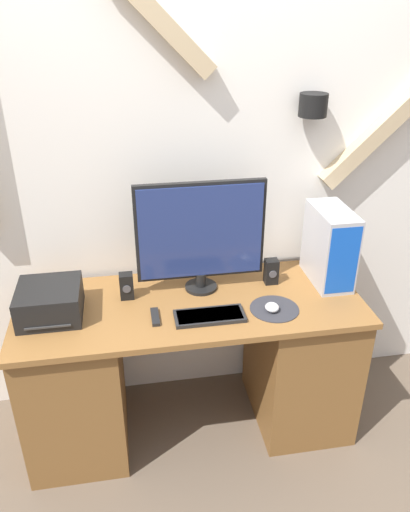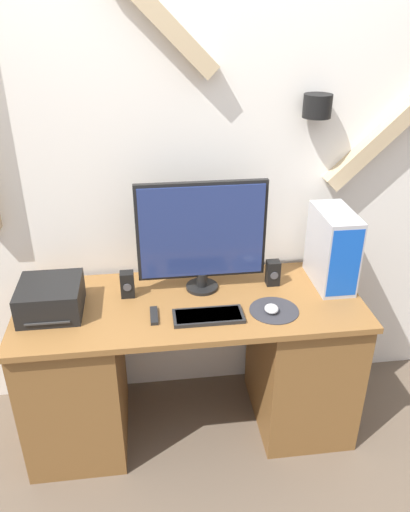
% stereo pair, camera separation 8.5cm
% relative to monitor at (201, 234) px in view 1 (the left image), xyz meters
% --- Properties ---
extents(ground_plane, '(12.00, 12.00, 0.00)m').
position_rel_monitor_xyz_m(ground_plane, '(-0.07, -0.45, -1.09)').
color(ground_plane, brown).
extents(wall_back, '(6.40, 0.19, 2.70)m').
position_rel_monitor_xyz_m(wall_back, '(-0.07, 0.26, 0.27)').
color(wall_back, white).
rests_on(wall_back, ground_plane).
extents(desk, '(1.67, 0.65, 0.79)m').
position_rel_monitor_xyz_m(desk, '(-0.07, -0.12, -0.68)').
color(desk, brown).
rests_on(desk, ground_plane).
extents(monitor, '(0.63, 0.16, 0.56)m').
position_rel_monitor_xyz_m(monitor, '(0.00, 0.00, 0.00)').
color(monitor, black).
rests_on(monitor, desk).
extents(keyboard, '(0.32, 0.14, 0.02)m').
position_rel_monitor_xyz_m(keyboard, '(-0.00, -0.27, -0.29)').
color(keyboard, black).
rests_on(keyboard, desk).
extents(mousepad, '(0.23, 0.23, 0.00)m').
position_rel_monitor_xyz_m(mousepad, '(0.31, -0.25, -0.30)').
color(mousepad, '#2D2D33').
rests_on(mousepad, desk).
extents(mouse, '(0.06, 0.07, 0.04)m').
position_rel_monitor_xyz_m(mouse, '(0.29, -0.27, -0.28)').
color(mouse, silver).
rests_on(mouse, mousepad).
extents(computer_tower, '(0.17, 0.34, 0.39)m').
position_rel_monitor_xyz_m(computer_tower, '(0.65, -0.03, -0.11)').
color(computer_tower, '#B2B2B7').
rests_on(computer_tower, desk).
extents(printer, '(0.28, 0.29, 0.15)m').
position_rel_monitor_xyz_m(printer, '(-0.72, -0.12, -0.23)').
color(printer, black).
rests_on(printer, desk).
extents(speaker_left, '(0.07, 0.06, 0.13)m').
position_rel_monitor_xyz_m(speaker_left, '(-0.37, -0.03, -0.23)').
color(speaker_left, black).
rests_on(speaker_left, desk).
extents(speaker_right, '(0.07, 0.06, 0.13)m').
position_rel_monitor_xyz_m(speaker_right, '(0.36, -0.01, -0.23)').
color(speaker_right, black).
rests_on(speaker_right, desk).
extents(remote_control, '(0.04, 0.13, 0.02)m').
position_rel_monitor_xyz_m(remote_control, '(-0.25, -0.23, -0.29)').
color(remote_control, black).
rests_on(remote_control, desk).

